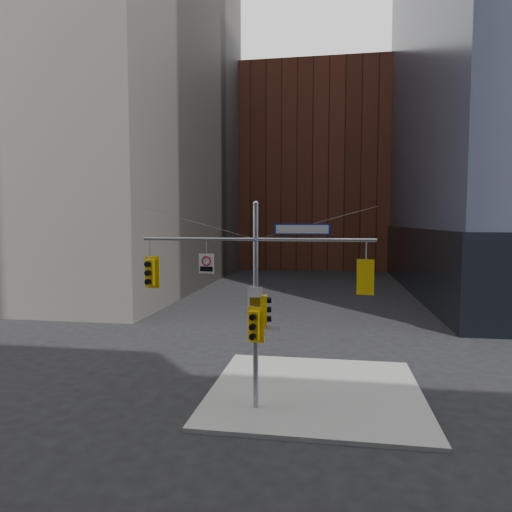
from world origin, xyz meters
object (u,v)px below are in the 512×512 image
(traffic_light_west_arm, at_px, (150,272))
(street_sign_blade, at_px, (302,229))
(traffic_light_pole_side, at_px, (265,310))
(traffic_light_east_arm, at_px, (366,277))
(signal_assembly, at_px, (256,286))
(regulatory_sign_arm, at_px, (206,263))
(traffic_light_pole_front, at_px, (254,326))

(traffic_light_west_arm, height_order, street_sign_blade, street_sign_blade)
(traffic_light_pole_side, bearing_deg, traffic_light_east_arm, -96.82)
(signal_assembly, distance_m, traffic_light_pole_side, 0.88)
(traffic_light_west_arm, xyz_separation_m, traffic_light_pole_side, (4.12, -0.00, -1.20))
(signal_assembly, relative_size, regulatory_sign_arm, 11.59)
(traffic_light_west_arm, height_order, regulatory_sign_arm, regulatory_sign_arm)
(signal_assembly, distance_m, street_sign_blade, 2.49)
(signal_assembly, xyz_separation_m, traffic_light_pole_side, (0.32, 0.01, -0.82))
(regulatory_sign_arm, bearing_deg, street_sign_blade, 5.34)
(traffic_light_pole_front, bearing_deg, traffic_light_west_arm, -174.01)
(signal_assembly, distance_m, traffic_light_east_arm, 3.69)
(traffic_light_east_arm, xyz_separation_m, traffic_light_pole_front, (-3.66, -0.27, -1.71))
(traffic_light_west_arm, height_order, traffic_light_east_arm, traffic_light_east_arm)
(traffic_light_west_arm, xyz_separation_m, regulatory_sign_arm, (2.07, -0.03, 0.37))
(regulatory_sign_arm, bearing_deg, traffic_light_pole_side, 5.83)
(traffic_light_east_arm, bearing_deg, street_sign_blade, 8.16)
(signal_assembly, xyz_separation_m, traffic_light_west_arm, (-3.80, 0.01, 0.38))
(signal_assembly, xyz_separation_m, street_sign_blade, (1.57, 0.00, 1.93))
(traffic_light_pole_side, distance_m, traffic_light_pole_front, 0.66)
(signal_assembly, relative_size, street_sign_blade, 4.31)
(traffic_light_pole_front, distance_m, street_sign_blade, 3.63)
(traffic_light_west_arm, xyz_separation_m, traffic_light_east_arm, (7.46, -0.01, -0.00))
(traffic_light_west_arm, bearing_deg, regulatory_sign_arm, 5.92)
(traffic_light_pole_side, height_order, street_sign_blade, street_sign_blade)
(traffic_light_west_arm, height_order, traffic_light_pole_front, traffic_light_west_arm)
(traffic_light_east_arm, height_order, street_sign_blade, street_sign_blade)
(street_sign_blade, bearing_deg, traffic_light_pole_side, -179.68)
(traffic_light_west_arm, distance_m, traffic_light_east_arm, 7.46)
(traffic_light_pole_side, bearing_deg, street_sign_blade, -97.03)
(traffic_light_pole_front, distance_m, regulatory_sign_arm, 2.72)
(traffic_light_east_arm, height_order, traffic_light_pole_front, traffic_light_east_arm)
(traffic_light_pole_front, bearing_deg, traffic_light_east_arm, 14.39)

